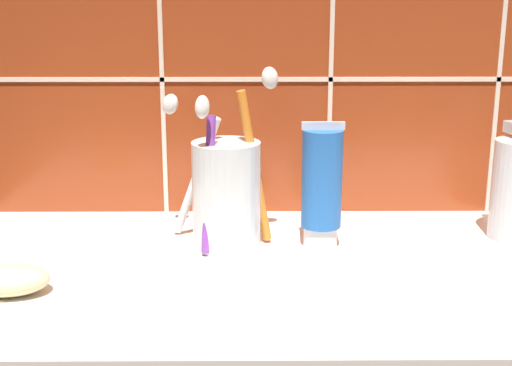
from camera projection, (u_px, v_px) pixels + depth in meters
sink_counter at (325, 276)px, 68.12cm from camera, size 76.12×35.64×2.00cm
tile_wall_backsplash at (314, 28)px, 79.67cm from camera, size 86.12×1.72×46.45cm
toothbrush_cup at (226, 192)px, 71.65cm from camera, size 12.73×9.04×18.32cm
toothpaste_tube at (324, 186)px, 71.53cm from camera, size 4.27×4.07×12.94cm
soap_bar at (7, 280)px, 61.42cm from camera, size 7.40×4.77×2.59cm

